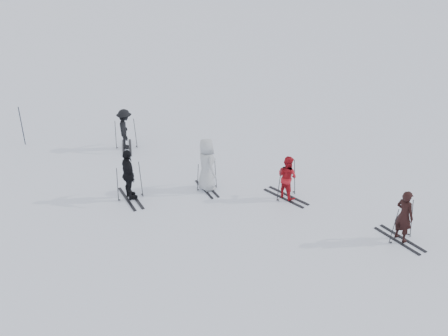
# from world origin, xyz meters

# --- Properties ---
(ground) EXTENTS (120.00, 120.00, 0.00)m
(ground) POSITION_xyz_m (0.00, 0.00, 0.00)
(ground) COLOR silver
(ground) RESTS_ON ground
(skier_near_dark) EXTENTS (0.41, 0.62, 1.67)m
(skier_near_dark) POSITION_xyz_m (2.84, -4.42, 0.83)
(skier_near_dark) COLOR black
(skier_near_dark) RESTS_ON ground
(skier_red) EXTENTS (0.71, 0.84, 1.56)m
(skier_red) POSITION_xyz_m (1.65, -0.47, 0.78)
(skier_red) COLOR #A5121C
(skier_red) RESTS_ON ground
(skier_grey) EXTENTS (0.75, 1.03, 1.94)m
(skier_grey) POSITION_xyz_m (-0.35, 1.59, 0.97)
(skier_grey) COLOR #A7ACB1
(skier_grey) RESTS_ON ground
(skier_uphill_left) EXTENTS (0.56, 1.11, 1.82)m
(skier_uphill_left) POSITION_xyz_m (-2.94, 2.50, 0.91)
(skier_uphill_left) COLOR black
(skier_uphill_left) RESTS_ON ground
(skier_uphill_far) EXTENTS (1.02, 1.27, 1.71)m
(skier_uphill_far) POSITION_xyz_m (-1.28, 6.58, 0.86)
(skier_uphill_far) COLOR black
(skier_uphill_far) RESTS_ON ground
(skis_near_dark) EXTENTS (1.81, 0.99, 1.30)m
(skis_near_dark) POSITION_xyz_m (2.84, -4.42, 0.65)
(skis_near_dark) COLOR black
(skis_near_dark) RESTS_ON ground
(skis_red) EXTENTS (1.99, 1.27, 1.35)m
(skis_red) POSITION_xyz_m (1.65, -0.47, 0.68)
(skis_red) COLOR black
(skis_red) RESTS_ON ground
(skis_grey) EXTENTS (1.66, 1.04, 1.14)m
(skis_grey) POSITION_xyz_m (-0.35, 1.59, 0.57)
(skis_grey) COLOR black
(skis_grey) RESTS_ON ground
(skis_uphill_left) EXTENTS (1.96, 1.19, 1.36)m
(skis_uphill_left) POSITION_xyz_m (-2.94, 2.50, 0.68)
(skis_uphill_left) COLOR black
(skis_uphill_left) RESTS_ON ground
(skis_uphill_far) EXTENTS (2.07, 1.61, 1.34)m
(skis_uphill_far) POSITION_xyz_m (-1.28, 6.58, 0.67)
(skis_uphill_far) COLOR black
(skis_uphill_far) RESTS_ON ground
(piste_marker) EXTENTS (0.05, 0.05, 1.72)m
(piste_marker) POSITION_xyz_m (-4.79, 9.42, 0.86)
(piste_marker) COLOR black
(piste_marker) RESTS_ON ground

